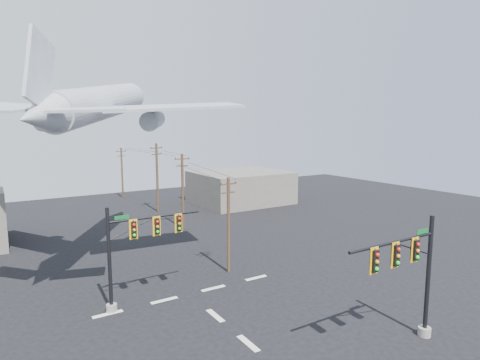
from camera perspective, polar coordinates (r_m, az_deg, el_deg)
lane_markings at (r=26.03m, az=-0.53°, el=-20.95°), size 14.00×21.20×0.01m
signal_mast_near at (r=25.09m, az=23.23°, el=-12.32°), size 7.11×0.81×7.38m
signal_mast_far at (r=28.74m, az=-14.84°, el=-9.56°), size 6.94×0.79×7.20m
utility_pole_a at (r=33.99m, az=-1.64°, el=-6.19°), size 1.64×0.27×8.19m
utility_pole_b at (r=48.36m, az=-8.15°, el=-1.43°), size 1.84×0.34×9.11m
utility_pole_c at (r=58.47m, az=-11.70°, el=0.52°), size 1.97×0.75×9.90m
utility_pole_d at (r=71.45m, az=-16.43°, el=1.13°), size 1.78×0.33×8.58m
power_lines at (r=52.12m, az=-10.62°, el=3.24°), size 5.07×39.97×0.82m
airliner at (r=35.99m, az=-19.14°, el=10.21°), size 20.82×22.94×6.64m
building_right at (r=64.63m, az=0.04°, el=-1.01°), size 14.00×12.00×5.00m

